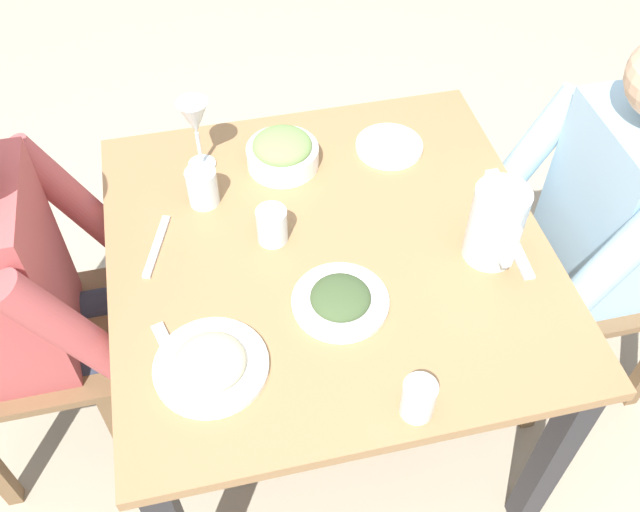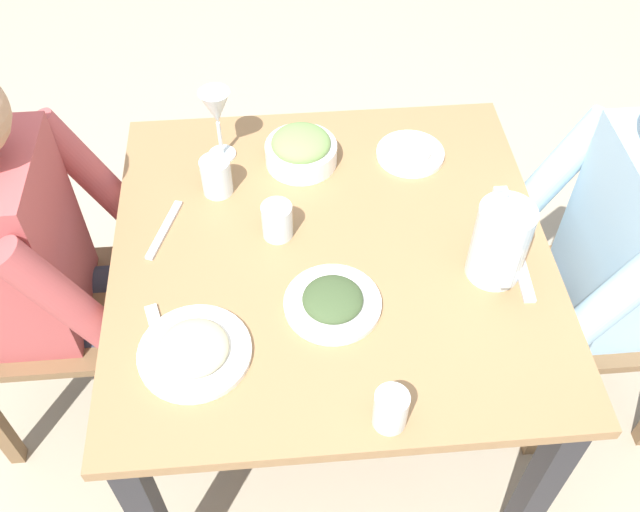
% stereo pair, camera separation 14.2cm
% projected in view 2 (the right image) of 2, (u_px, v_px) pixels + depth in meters
% --- Properties ---
extents(ground_plane, '(8.00, 8.00, 0.00)m').
position_uv_depth(ground_plane, '(328.00, 407.00, 2.17)').
color(ground_plane, tan).
extents(dining_table, '(0.99, 0.99, 0.74)m').
position_uv_depth(dining_table, '(331.00, 279.00, 1.69)').
color(dining_table, '#997047').
rests_on(dining_table, ground_plane).
extents(chair_near, '(0.40, 0.40, 0.90)m').
position_uv_depth(chair_near, '(3.00, 303.00, 1.79)').
color(chair_near, brown).
rests_on(chair_near, ground_plane).
extents(diner_near, '(0.48, 0.53, 1.19)m').
position_uv_depth(diner_near, '(70.00, 260.00, 1.69)').
color(diner_near, '#B24C4C').
rests_on(diner_near, ground_plane).
extents(diner_far, '(0.48, 0.53, 1.19)m').
position_uv_depth(diner_far, '(588.00, 258.00, 1.70)').
color(diner_far, '#9EC6E0').
rests_on(diner_far, ground_plane).
extents(water_pitcher, '(0.16, 0.12, 0.19)m').
position_uv_depth(water_pitcher, '(500.00, 242.00, 1.49)').
color(water_pitcher, silver).
rests_on(water_pitcher, dining_table).
extents(salad_bowl, '(0.18, 0.18, 0.09)m').
position_uv_depth(salad_bowl, '(301.00, 149.00, 1.77)').
color(salad_bowl, white).
rests_on(salad_bowl, dining_table).
extents(plate_beans, '(0.23, 0.23, 0.05)m').
position_uv_depth(plate_beans, '(194.00, 350.00, 1.41)').
color(plate_beans, white).
rests_on(plate_beans, dining_table).
extents(plate_yoghurt, '(0.17, 0.17, 0.05)m').
position_uv_depth(plate_yoghurt, '(411.00, 150.00, 1.80)').
color(plate_yoghurt, white).
rests_on(plate_yoghurt, dining_table).
extents(plate_dolmas, '(0.21, 0.21, 0.04)m').
position_uv_depth(plate_dolmas, '(333.00, 301.00, 1.49)').
color(plate_dolmas, white).
rests_on(plate_dolmas, dining_table).
extents(water_glass_center, '(0.07, 0.07, 0.09)m').
position_uv_depth(water_glass_center, '(216.00, 176.00, 1.70)').
color(water_glass_center, silver).
rests_on(water_glass_center, dining_table).
extents(water_glass_near_left, '(0.07, 0.07, 0.09)m').
position_uv_depth(water_glass_near_left, '(277.00, 221.00, 1.61)').
color(water_glass_near_left, silver).
rests_on(water_glass_near_left, dining_table).
extents(water_glass_by_pitcher, '(0.06, 0.06, 0.09)m').
position_uv_depth(water_glass_by_pitcher, '(391.00, 409.00, 1.30)').
color(water_glass_by_pitcher, silver).
rests_on(water_glass_by_pitcher, dining_table).
extents(wine_glass, '(0.08, 0.08, 0.20)m').
position_uv_depth(wine_glass, '(216.00, 111.00, 1.71)').
color(wine_glass, silver).
rests_on(wine_glass, dining_table).
extents(fork_near, '(0.17, 0.04, 0.01)m').
position_uv_depth(fork_near, '(522.00, 271.00, 1.56)').
color(fork_near, silver).
rests_on(fork_near, dining_table).
extents(knife_near, '(0.18, 0.08, 0.01)m').
position_uv_depth(knife_near, '(164.00, 230.00, 1.64)').
color(knife_near, silver).
rests_on(knife_near, dining_table).
extents(fork_far, '(0.17, 0.07, 0.01)m').
position_uv_depth(fork_far, '(159.00, 337.00, 1.45)').
color(fork_far, silver).
rests_on(fork_far, dining_table).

